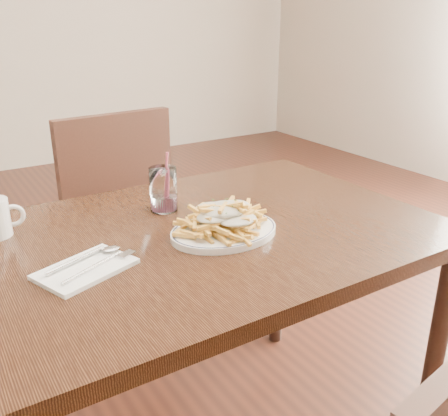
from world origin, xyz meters
TOP-DOWN VIEW (x-y plane):
  - table at (0.00, 0.00)m, footprint 1.20×0.80m
  - chair_far at (0.03, 0.77)m, footprint 0.46×0.46m
  - fries_plate at (0.04, -0.06)m, footprint 0.29×0.26m
  - loaded_fries at (0.04, -0.06)m, footprint 0.25×0.22m
  - napkin at (-0.30, -0.06)m, footprint 0.22×0.18m
  - cutlery at (-0.30, -0.05)m, footprint 0.20×0.15m
  - water_glass at (-0.01, 0.17)m, footprint 0.07×0.07m

SIDE VIEW (x-z plane):
  - chair_far at x=0.03m, z-range 0.06..0.99m
  - table at x=0.00m, z-range 0.30..1.05m
  - napkin at x=-0.30m, z-range 0.75..0.76m
  - fries_plate at x=0.04m, z-range 0.75..0.77m
  - cutlery at x=-0.30m, z-range 0.76..0.77m
  - water_glass at x=-0.01m, z-range 0.72..0.88m
  - loaded_fries at x=0.04m, z-range 0.77..0.84m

